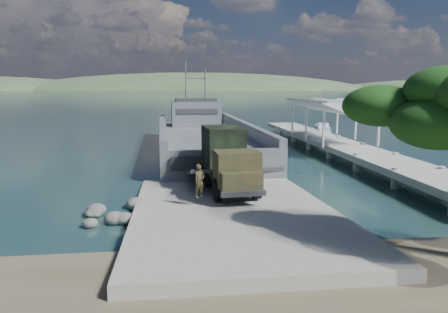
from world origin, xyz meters
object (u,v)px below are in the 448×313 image
landing_craft (204,143)px  military_truck (227,159)px  pier (335,137)px  soldier (199,188)px  sailboat_near (325,137)px  sailboat_far (322,128)px

landing_craft → military_truck: bearing=-91.4°
pier → landing_craft: 13.14m
landing_craft → soldier: 22.22m
pier → landing_craft: size_ratio=1.25×
pier → soldier: pier is taller
sailboat_near → sailboat_far: sailboat_far is taller
pier → sailboat_near: (2.95, 10.92, -1.27)m
sailboat_near → sailboat_far: bearing=93.2°
sailboat_near → landing_craft: bearing=-133.0°
military_truck → soldier: bearing=-122.8°
sailboat_far → landing_craft: bearing=-123.6°
landing_craft → sailboat_far: 26.00m
military_truck → soldier: military_truck is taller
military_truck → landing_craft: bearing=86.0°
pier → landing_craft: bearing=165.6°
military_truck → sailboat_near: size_ratio=1.29×
pier → sailboat_near: bearing=74.9°
military_truck → pier: bearing=46.5°
sailboat_near → military_truck: bearing=-99.8°
pier → soldier: size_ratio=25.16×
landing_craft → sailboat_near: landing_craft is taller
landing_craft → military_truck: (-0.02, -18.67, 1.44)m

